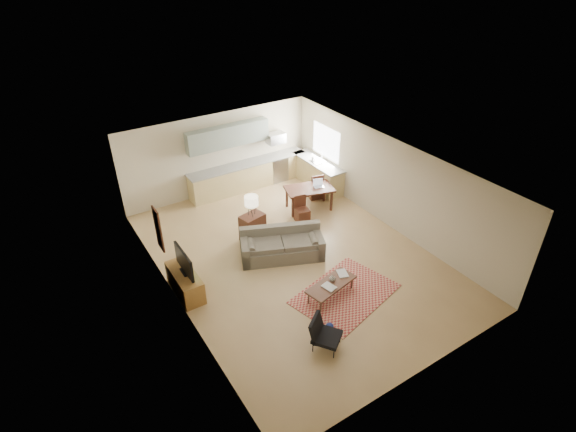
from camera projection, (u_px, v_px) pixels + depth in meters
room at (294, 215)px, 11.41m from camera, size 9.00×9.00×9.00m
kitchen_counter_back at (249, 175)px, 15.28m from camera, size 4.26×0.64×0.92m
kitchen_counter_right at (318, 174)px, 15.37m from camera, size 0.64×2.26×0.92m
kitchen_range at (276, 168)px, 15.79m from camera, size 0.62×0.62×0.90m
kitchen_microwave at (276, 138)px, 15.22m from camera, size 0.62×0.40×0.35m
upper_cabinets at (228, 136)px, 14.33m from camera, size 2.80×0.34×0.70m
window_right at (326, 142)px, 14.93m from camera, size 0.02×1.40×1.05m
wall_art_left at (159, 229)px, 10.48m from camera, size 0.06×0.42×1.10m
triptych at (215, 143)px, 14.35m from camera, size 1.70×0.04×0.50m
rug at (345, 294)px, 10.86m from camera, size 2.75×2.22×0.02m
sofa at (282, 244)px, 11.94m from camera, size 2.49×1.80×0.79m
coffee_table at (331, 290)px, 10.70m from camera, size 1.40×0.79×0.40m
book_a at (326, 289)px, 10.41m from camera, size 0.37×0.42×0.03m
book_b at (338, 274)px, 10.88m from camera, size 0.44×0.47×0.02m
vase at (333, 278)px, 10.65m from camera, size 0.21×0.21×0.16m
armchair at (327, 335)px, 9.28m from camera, size 0.88×0.88×0.72m
tv_credenza at (185, 282)px, 10.77m from camera, size 0.50×1.31×0.60m
tv at (184, 262)px, 10.47m from camera, size 0.10×1.01×0.60m
console_table at (253, 227)px, 12.67m from camera, size 0.75×0.58×0.78m
table_lamp at (252, 206)px, 12.30m from camera, size 0.47×0.47×0.62m
dining_table at (309, 198)px, 14.09m from camera, size 1.63×1.20×0.74m
dining_chair_near at (302, 209)px, 13.45m from camera, size 0.46×0.47×0.82m
dining_chair_far at (315, 185)px, 14.68m from camera, size 0.52×0.53×0.89m
laptop at (319, 184)px, 13.90m from camera, size 0.37×0.33×0.23m
soap_bottle at (313, 158)px, 15.13m from camera, size 0.10×0.10×0.19m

